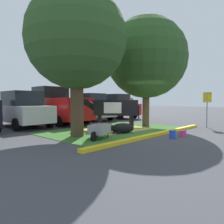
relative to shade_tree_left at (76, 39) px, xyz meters
name	(u,v)px	position (x,y,z in m)	size (l,w,h in m)	color
ground_plane	(146,132)	(2.90, -1.49, -4.01)	(80.00, 80.00, 0.00)	#424247
grass_island	(116,130)	(2.44, 0.03, -4.00)	(7.08, 4.41, 0.02)	#386B28
curb_yellow	(156,134)	(2.44, -2.32, -3.95)	(8.28, 0.24, 0.12)	yellow
hay_bedding	(116,129)	(2.66, 0.19, -3.98)	(3.20, 2.40, 0.04)	tan
shade_tree_left	(76,39)	(0.00, 0.00, 0.00)	(4.13, 4.13, 6.10)	#4C3823
shade_tree_right	(146,58)	(4.88, -0.12, -0.06)	(4.63, 4.63, 6.27)	brown
cow_holstein	(114,108)	(2.78, 0.47, -2.89)	(2.27, 2.67, 1.57)	black
calf_lying	(122,128)	(1.86, -0.87, -3.77)	(1.29, 0.97, 0.48)	black
person_handler	(131,111)	(4.34, 0.52, -3.12)	(0.34, 0.53, 1.65)	black
wheelbarrow	(99,129)	(0.19, -1.14, -3.62)	(1.59, 1.01, 0.63)	gray
parking_sign	(207,103)	(6.80, -2.89, -2.62)	(0.13, 0.44, 1.96)	#99999E
bucket_blue	(172,134)	(2.29, -3.15, -3.84)	(0.27, 0.27, 0.33)	blue
bucket_pink	(183,133)	(3.02, -3.24, -3.87)	(0.29, 0.29, 0.26)	#EA3893
hatchback_white	(22,110)	(-0.16, 4.82, -3.02)	(2.11, 4.45, 2.02)	silver
pickup_truck_maroon	(57,106)	(2.31, 5.15, -2.89)	(2.33, 5.45, 2.42)	red
sedan_silver	(89,107)	(5.14, 5.27, -3.02)	(2.11, 4.45, 2.02)	silver
sedan_red	(114,106)	(7.84, 5.07, -3.02)	(2.11, 4.45, 2.02)	red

